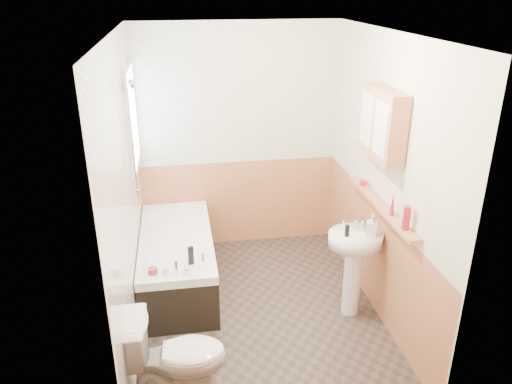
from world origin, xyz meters
The scene contains 26 objects.
floor centered at (0.00, 0.00, 0.00)m, with size 2.80×2.80×0.00m, color #302722.
ceiling centered at (0.00, 0.00, 2.50)m, with size 2.80×2.80×0.00m, color white.
wall_back centered at (0.00, 1.41, 1.25)m, with size 2.20×0.02×2.50m, color beige.
wall_front centered at (0.00, -1.41, 1.25)m, with size 2.20×0.02×2.50m, color beige.
wall_left centered at (-1.11, 0.00, 1.25)m, with size 0.02×2.80×2.50m, color beige.
wall_right centered at (1.11, 0.00, 1.25)m, with size 0.02×2.80×2.50m, color beige.
wainscot_right centered at (1.09, 0.00, 0.50)m, with size 0.01×2.80×1.00m, color #C07A4E.
wainscot_front centered at (0.00, -1.39, 0.50)m, with size 2.20×0.01×1.00m, color #C07A4E.
wainscot_back centered at (0.00, 1.39, 0.50)m, with size 2.20×0.01×1.00m, color #C07A4E.
tile_cladding_left centered at (-1.09, 0.00, 1.25)m, with size 0.01×2.80×2.50m, color white.
tile_return_back centered at (-0.73, 1.39, 1.75)m, with size 0.75×0.01×1.50m, color white.
window centered at (-1.06, 0.95, 1.65)m, with size 0.03×0.79×0.99m.
bathtub centered at (-0.73, 0.58, 0.29)m, with size 0.70×1.61×0.69m.
shower_riser centered at (-1.04, 0.50, 1.75)m, with size 0.11×0.08×1.23m.
toilet centered at (-0.76, -0.93, 0.36)m, with size 0.41×0.73×0.72m, color white.
sink centered at (0.84, -0.14, 0.59)m, with size 0.49×0.39×0.94m.
pine_shelf centered at (1.04, -0.15, 1.08)m, with size 0.10×1.32×0.03m, color #C07A4E.
medicine_cabinet centered at (1.01, -0.07, 1.78)m, with size 0.16×0.64×0.57m.
foam_can centered at (1.04, -0.62, 1.19)m, with size 0.06×0.06×0.19m, color maroon.
green_bottle centered at (1.04, -0.37, 1.19)m, with size 0.04×0.04×0.20m, color maroon.
black_jar centered at (1.04, 0.29, 1.11)m, with size 0.07×0.07×0.04m, color maroon.
soap_bottle centered at (0.95, -0.21, 0.87)m, with size 0.08×0.19×0.09m, color silver.
clear_bottle centered at (0.74, -0.20, 0.88)m, with size 0.04×0.04×0.11m, color black.
blue_gel centered at (-0.60, 0.02, 0.64)m, with size 0.05×0.03×0.17m, color black.
cream_jar centered at (-0.93, -0.08, 0.58)m, with size 0.08×0.08×0.05m, color maroon.
orange_bottle centered at (-0.49, 0.06, 0.59)m, with size 0.03×0.03×0.08m, color orange.
Camera 1 is at (-0.65, -3.82, 2.86)m, focal length 35.00 mm.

